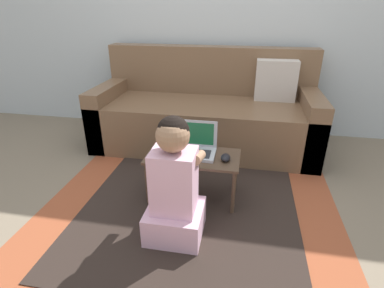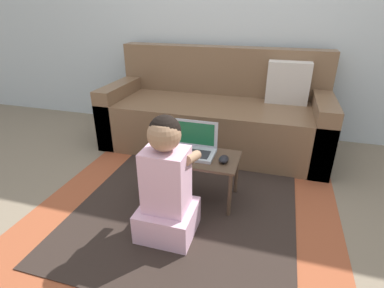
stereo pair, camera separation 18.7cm
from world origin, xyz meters
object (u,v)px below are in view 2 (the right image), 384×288
Objects in this scene: computer_mouse at (224,159)px; person_seated at (167,186)px; couch at (216,114)px; laptop at (192,148)px; laptop_desk at (192,161)px.

person_seated reaches higher than computer_mouse.
couch reaches higher than computer_mouse.
laptop is at bearing -88.54° from couch.
person_seated is at bearing -124.13° from computer_mouse.
laptop_desk is 6.61× the size of computer_mouse.
person_seated is (-0.24, -0.36, -0.02)m from computer_mouse.
laptop_desk is 1.93× the size of laptop.
laptop is at bearing 164.95° from computer_mouse.
computer_mouse is at bearing -6.97° from laptop_desk.
couch is 0.99m from computer_mouse.
person_seated is (-0.01, -0.42, -0.04)m from laptop.
couch is at bearing 92.37° from laptop_desk.
person_seated reaches higher than laptop_desk.
laptop_desk is 0.22m from computer_mouse.
couch is 21.47× the size of computer_mouse.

